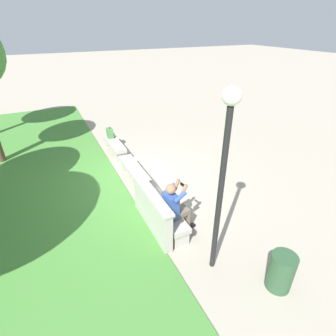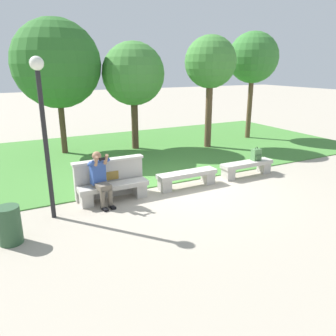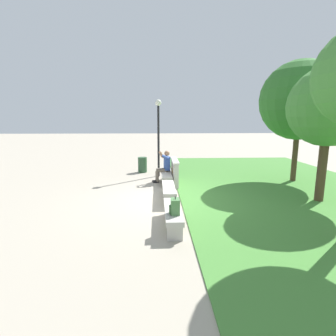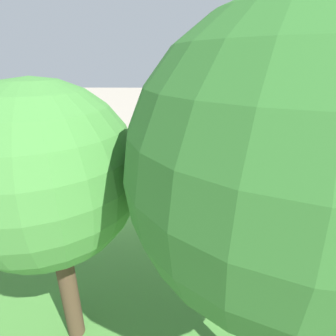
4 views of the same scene
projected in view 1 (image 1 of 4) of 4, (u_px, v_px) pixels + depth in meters
name	position (u px, v px, depth m)	size (l,w,h in m)	color
ground_plane	(135.00, 180.00, 7.94)	(80.00, 80.00, 0.00)	#A89E8C
bench_main	(165.00, 213.00, 6.12)	(1.77, 0.40, 0.45)	#B7B2A8
bench_near	(134.00, 172.00, 7.80)	(1.77, 0.40, 0.45)	#B7B2A8
bench_mid	(114.00, 145.00, 9.48)	(1.77, 0.40, 0.45)	#B7B2A8
backrest_wall_with_plaque	(151.00, 210.00, 5.88)	(1.85, 0.24, 1.01)	#B7B2A8
person_photographer	(175.00, 205.00, 5.66)	(0.51, 0.76, 1.32)	black
backpack	(110.00, 133.00, 9.60)	(0.28, 0.24, 0.43)	#4C7F47
trash_bin	(281.00, 272.00, 4.59)	(0.44, 0.44, 0.75)	#2D5133
lamp_post	(224.00, 162.00, 4.06)	(0.28, 0.28, 3.46)	black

